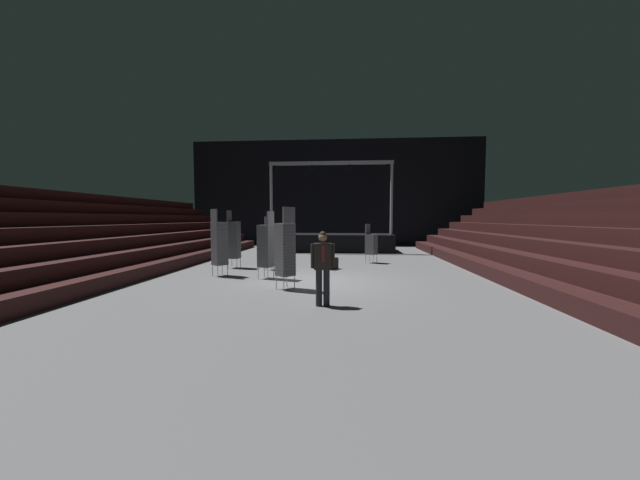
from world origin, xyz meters
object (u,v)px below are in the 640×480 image
at_px(chair_stack_mid_right, 219,243).
at_px(stage_riser, 331,241).
at_px(chair_stack_mid_left, 371,244).
at_px(chair_stack_mid_centre, 285,249).
at_px(chair_stack_rear_left, 266,245).
at_px(equipment_road_case, 325,263).
at_px(man_with_tie, 323,264).
at_px(chair_stack_front_left, 234,239).
at_px(chair_stack_front_right, 272,243).

bearing_deg(chair_stack_mid_right, stage_riser, 109.85).
bearing_deg(chair_stack_mid_left, chair_stack_mid_centre, 5.50).
xyz_separation_m(chair_stack_mid_right, chair_stack_mid_centre, (2.75, -2.04, 0.00)).
bearing_deg(chair_stack_mid_centre, stage_riser, 40.17).
height_order(chair_stack_mid_left, chair_stack_rear_left, chair_stack_rear_left).
bearing_deg(stage_riser, chair_stack_mid_left, -69.19).
bearing_deg(equipment_road_case, chair_stack_rear_left, -127.13).
relative_size(stage_riser, equipment_road_case, 8.46).
xyz_separation_m(chair_stack_mid_left, chair_stack_rear_left, (-3.86, -4.39, 0.25)).
relative_size(man_with_tie, chair_stack_mid_right, 0.74).
bearing_deg(chair_stack_mid_centre, chair_stack_rear_left, 74.20).
bearing_deg(chair_stack_mid_left, man_with_tie, 18.97).
height_order(chair_stack_front_left, chair_stack_mid_right, same).
height_order(man_with_tie, equipment_road_case, man_with_tie).
bearing_deg(man_with_tie, chair_stack_rear_left, -65.92).
height_order(man_with_tie, chair_stack_rear_left, chair_stack_rear_left).
relative_size(man_with_tie, equipment_road_case, 1.96).
relative_size(chair_stack_front_left, chair_stack_mid_centre, 1.00).
relative_size(man_with_tie, chair_stack_mid_centre, 0.74).
bearing_deg(chair_stack_mid_right, chair_stack_rear_left, 28.70).
height_order(stage_riser, man_with_tie, stage_riser).
bearing_deg(chair_stack_rear_left, equipment_road_case, -18.82).
distance_m(stage_riser, man_with_tie, 13.42).
xyz_separation_m(chair_stack_front_left, chair_stack_mid_centre, (2.91, -4.02, 0.00)).
xyz_separation_m(stage_riser, chair_stack_mid_right, (-3.53, -9.58, 0.57)).
distance_m(chair_stack_front_right, chair_stack_mid_right, 2.23).
distance_m(stage_riser, equipment_road_case, 7.48).
relative_size(man_with_tie, chair_stack_front_left, 0.74).
distance_m(man_with_tie, chair_stack_mid_centre, 2.17).
bearing_deg(chair_stack_mid_right, chair_stack_mid_centre, 3.54).
xyz_separation_m(chair_stack_mid_left, equipment_road_case, (-1.99, -1.92, -0.67)).
bearing_deg(chair_stack_mid_right, chair_stack_mid_left, 75.65).
relative_size(stage_riser, man_with_tie, 4.31).
distance_m(chair_stack_front_right, chair_stack_mid_left, 4.76).
bearing_deg(chair_stack_rear_left, chair_stack_front_left, 57.86).
height_order(chair_stack_front_right, chair_stack_rear_left, chair_stack_rear_left).
distance_m(man_with_tie, chair_stack_front_right, 5.96).
height_order(stage_riser, chair_stack_mid_right, stage_riser).
bearing_deg(equipment_road_case, chair_stack_mid_right, -149.89).
distance_m(man_with_tie, chair_stack_rear_left, 4.11).
distance_m(chair_stack_front_left, chair_stack_mid_centre, 4.96).
relative_size(man_with_tie, chair_stack_rear_left, 0.77).
relative_size(stage_riser, chair_stack_mid_right, 3.19).
height_order(chair_stack_front_right, chair_stack_mid_centre, chair_stack_mid_centre).
distance_m(man_with_tie, chair_stack_mid_right, 5.52).
height_order(man_with_tie, chair_stack_mid_left, chair_stack_mid_left).
height_order(chair_stack_front_right, equipment_road_case, chair_stack_front_right).
relative_size(stage_riser, chair_stack_mid_left, 4.24).
height_order(chair_stack_mid_centre, equipment_road_case, chair_stack_mid_centre).
bearing_deg(stage_riser, chair_stack_front_left, -115.80).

